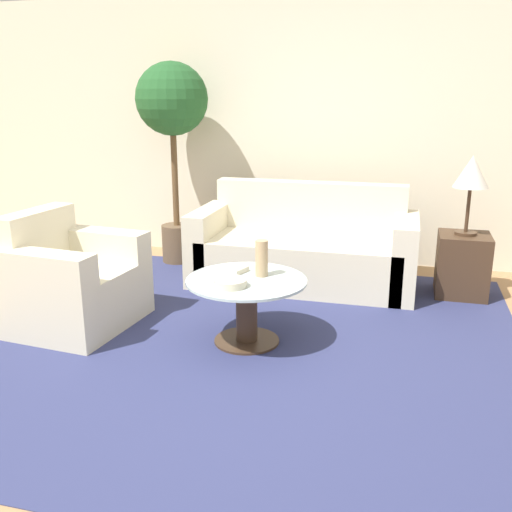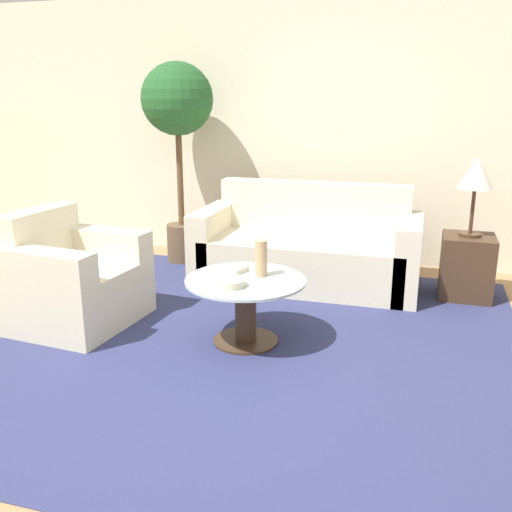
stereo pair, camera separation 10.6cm
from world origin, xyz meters
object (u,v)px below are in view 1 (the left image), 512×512
(sofa_main, at_px, (304,251))
(potted_plant, at_px, (172,115))
(bowl, at_px, (230,283))
(vase, at_px, (262,258))
(armchair, at_px, (69,286))
(table_lamp, at_px, (472,175))
(coffee_table, at_px, (247,302))
(book_stack, at_px, (234,269))

(sofa_main, relative_size, potted_plant, 1.00)
(bowl, bearing_deg, vase, 62.76)
(armchair, distance_m, vase, 1.47)
(table_lamp, distance_m, vase, 1.97)
(coffee_table, bearing_deg, potted_plant, 125.26)
(potted_plant, distance_m, bowl, 2.43)
(bowl, distance_m, book_stack, 0.32)
(potted_plant, distance_m, book_stack, 2.16)
(book_stack, bearing_deg, sofa_main, 96.83)
(sofa_main, relative_size, vase, 7.82)
(coffee_table, distance_m, bowl, 0.26)
(armchair, height_order, book_stack, armchair)
(coffee_table, xyz_separation_m, table_lamp, (1.49, 1.39, 0.73))
(potted_plant, height_order, book_stack, potted_plant)
(table_lamp, height_order, book_stack, table_lamp)
(sofa_main, bearing_deg, potted_plant, 167.09)
(potted_plant, bearing_deg, table_lamp, -6.93)
(coffee_table, xyz_separation_m, book_stack, (-0.13, 0.14, 0.18))
(bowl, height_order, book_stack, bowl)
(coffee_table, relative_size, vase, 3.27)
(armchair, xyz_separation_m, coffee_table, (1.35, 0.01, -0.00))
(armchair, height_order, bowl, armchair)
(potted_plant, height_order, bowl, potted_plant)
(potted_plant, relative_size, vase, 7.82)
(coffee_table, distance_m, table_lamp, 2.17)
(armchair, relative_size, vase, 3.79)
(bowl, bearing_deg, table_lamp, 45.22)
(coffee_table, xyz_separation_m, bowl, (-0.06, -0.17, 0.19))
(sofa_main, relative_size, table_lamp, 3.00)
(table_lamp, xyz_separation_m, potted_plant, (-2.71, 0.33, 0.43))
(table_lamp, distance_m, book_stack, 2.13)
(sofa_main, height_order, vase, sofa_main)
(sofa_main, bearing_deg, book_stack, -102.27)
(table_lamp, height_order, vase, table_lamp)
(table_lamp, bearing_deg, coffee_table, -137.05)
(vase, height_order, book_stack, vase)
(sofa_main, distance_m, book_stack, 1.31)
(table_lamp, relative_size, potted_plant, 0.33)
(armchair, xyz_separation_m, book_stack, (1.22, 0.15, 0.18))
(sofa_main, relative_size, bowl, 9.11)
(armchair, distance_m, book_stack, 1.24)
(armchair, xyz_separation_m, vase, (1.43, 0.11, 0.29))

